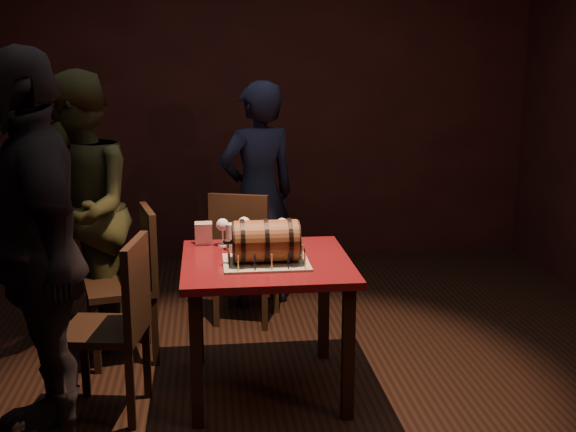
{
  "coord_description": "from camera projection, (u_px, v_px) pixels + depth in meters",
  "views": [
    {
      "loc": [
        -0.36,
        -3.82,
        1.85
      ],
      "look_at": [
        0.08,
        0.05,
        0.95
      ],
      "focal_mm": 45.0,
      "sensor_mm": 36.0,
      "label": 1
    }
  ],
  "objects": [
    {
      "name": "wine_glass_left",
      "position": [
        223.0,
        226.0,
        4.12
      ],
      "size": [
        0.07,
        0.07,
        0.16
      ],
      "color": "silver",
      "rests_on": "pub_table"
    },
    {
      "name": "person_back",
      "position": [
        258.0,
        195.0,
        5.22
      ],
      "size": [
        0.7,
        0.59,
        1.64
      ],
      "primitive_type": "imported",
      "rotation": [
        0.0,
        0.0,
        3.52
      ],
      "color": "black",
      "rests_on": "ground"
    },
    {
      "name": "person_left_front",
      "position": [
        36.0,
        254.0,
        3.3
      ],
      "size": [
        0.83,
        1.19,
        1.88
      ],
      "primitive_type": "imported",
      "rotation": [
        0.0,
        0.0,
        -1.2
      ],
      "color": "black",
      "rests_on": "ground"
    },
    {
      "name": "pint_of_ale",
      "position": [
        232.0,
        237.0,
        4.05
      ],
      "size": [
        0.07,
        0.07,
        0.15
      ],
      "color": "silver",
      "rests_on": "pub_table"
    },
    {
      "name": "birthday_candles",
      "position": [
        266.0,
        254.0,
        3.79
      ],
      "size": [
        0.4,
        0.3,
        0.09
      ],
      "color": "#EFDB8F",
      "rests_on": "cake_board"
    },
    {
      "name": "chair_back",
      "position": [
        243.0,
        251.0,
        4.88
      ],
      "size": [
        0.51,
        0.51,
        0.93
      ],
      "color": "black",
      "rests_on": "ground"
    },
    {
      "name": "cake_board",
      "position": [
        266.0,
        262.0,
        3.8
      ],
      "size": [
        0.45,
        0.35,
        0.01
      ],
      "primitive_type": "cube",
      "color": "#A09781",
      "rests_on": "pub_table"
    },
    {
      "name": "wine_glass_mid",
      "position": [
        244.0,
        224.0,
        4.16
      ],
      "size": [
        0.07,
        0.07,
        0.16
      ],
      "color": "silver",
      "rests_on": "pub_table"
    },
    {
      "name": "room_shell",
      "position": [
        275.0,
        136.0,
        3.84
      ],
      "size": [
        5.04,
        5.04,
        2.8
      ],
      "color": "black",
      "rests_on": "ground"
    },
    {
      "name": "chair_left_rear",
      "position": [
        134.0,
        275.0,
        4.35
      ],
      "size": [
        0.48,
        0.48,
        0.93
      ],
      "color": "black",
      "rests_on": "ground"
    },
    {
      "name": "chair_left_front",
      "position": [
        119.0,
        318.0,
        3.66
      ],
      "size": [
        0.46,
        0.46,
        0.93
      ],
      "color": "black",
      "rests_on": "ground"
    },
    {
      "name": "barrel_cake",
      "position": [
        266.0,
        241.0,
        3.77
      ],
      "size": [
        0.4,
        0.24,
        0.24
      ],
      "color": "brown",
      "rests_on": "cake_board"
    },
    {
      "name": "person_left_rear",
      "position": [
        78.0,
        213.0,
        4.44
      ],
      "size": [
        0.83,
        0.97,
        1.74
      ],
      "primitive_type": "imported",
      "rotation": [
        0.0,
        0.0,
        -1.35
      ],
      "color": "#36361B",
      "rests_on": "ground"
    },
    {
      "name": "pub_table",
      "position": [
        266.0,
        279.0,
        3.9
      ],
      "size": [
        0.9,
        0.9,
        0.75
      ],
      "color": "#520D13",
      "rests_on": "ground"
    },
    {
      "name": "wine_glass_right",
      "position": [
        282.0,
        225.0,
        4.13
      ],
      "size": [
        0.07,
        0.07,
        0.16
      ],
      "color": "silver",
      "rests_on": "pub_table"
    },
    {
      "name": "menu_card",
      "position": [
        204.0,
        234.0,
        4.15
      ],
      "size": [
        0.1,
        0.05,
        0.13
      ],
      "primitive_type": null,
      "color": "white",
      "rests_on": "pub_table"
    }
  ]
}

